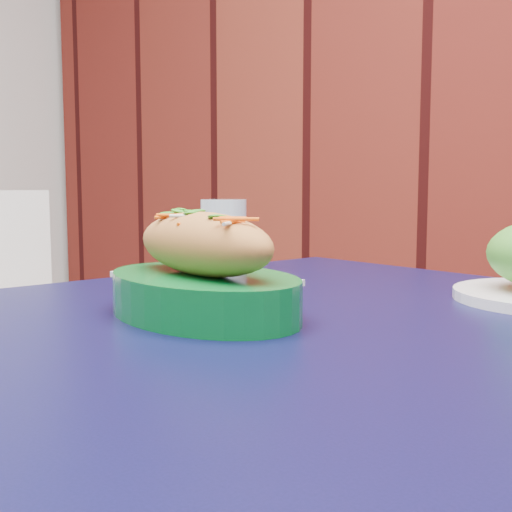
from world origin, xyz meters
The scene contains 3 objects.
cafe_table centered at (-0.38, 1.82, 0.66)m, with size 0.94×0.94×0.75m.
banh_mi_basket centered at (-0.48, 1.74, 0.79)m, with size 0.28×0.22×0.12m.
water_glass centered at (-0.68, 2.00, 0.81)m, with size 0.07×0.07×0.11m, color silver.
Camera 1 is at (-0.03, 1.26, 0.88)m, focal length 45.00 mm.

